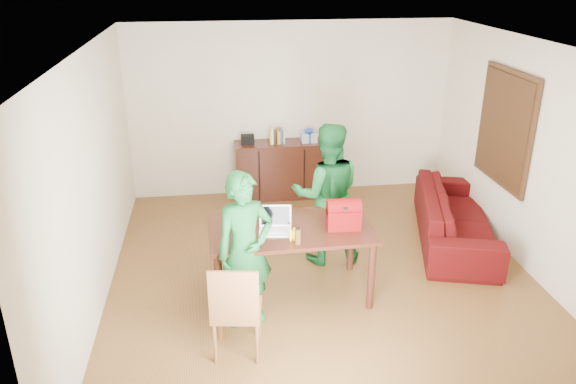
{
  "coord_description": "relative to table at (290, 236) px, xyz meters",
  "views": [
    {
      "loc": [
        -1.2,
        -5.74,
        3.54
      ],
      "look_at": [
        -0.43,
        -0.12,
        1.17
      ],
      "focal_mm": 35.0,
      "sensor_mm": 36.0,
      "label": 1
    }
  ],
  "objects": [
    {
      "name": "room",
      "position": [
        0.44,
        0.45,
        0.58
      ],
      "size": [
        5.2,
        5.7,
        2.9
      ],
      "color": "#4D3013",
      "rests_on": "ground"
    },
    {
      "name": "table",
      "position": [
        0.0,
        0.0,
        0.0
      ],
      "size": [
        1.8,
        1.04,
        0.83
      ],
      "rotation": [
        0.0,
        0.0,
        0.02
      ],
      "color": "black",
      "rests_on": "ground"
    },
    {
      "name": "chair",
      "position": [
        -0.64,
        -0.96,
        -0.43
      ],
      "size": [
        0.51,
        0.5,
        1.01
      ],
      "rotation": [
        0.0,
        0.0,
        -0.15
      ],
      "color": "brown",
      "rests_on": "ground"
    },
    {
      "name": "person_near",
      "position": [
        -0.52,
        -0.44,
        0.1
      ],
      "size": [
        0.7,
        0.56,
        1.66
      ],
      "primitive_type": "imported",
      "rotation": [
        0.0,
        0.0,
        0.31
      ],
      "color": "#145C26",
      "rests_on": "ground"
    },
    {
      "name": "person_far",
      "position": [
        0.55,
        0.73,
        0.16
      ],
      "size": [
        0.91,
        0.74,
        1.78
      ],
      "primitive_type": "imported",
      "rotation": [
        0.0,
        0.0,
        3.06
      ],
      "color": "#125523",
      "rests_on": "ground"
    },
    {
      "name": "laptop",
      "position": [
        -0.18,
        -0.1,
        0.15
      ],
      "size": [
        0.37,
        0.28,
        0.24
      ],
      "rotation": [
        0.0,
        0.0,
        -0.12
      ],
      "color": "white",
      "rests_on": "table"
    },
    {
      "name": "bananas",
      "position": [
        -0.01,
        -0.32,
        0.14
      ],
      "size": [
        0.17,
        0.12,
        0.06
      ],
      "primitive_type": null,
      "rotation": [
        0.0,
        0.0,
        -0.14
      ],
      "color": "yellow",
      "rests_on": "table"
    },
    {
      "name": "bottle",
      "position": [
        0.02,
        -0.38,
        0.2
      ],
      "size": [
        0.08,
        0.08,
        0.19
      ],
      "primitive_type": "cylinder",
      "rotation": [
        0.0,
        0.0,
        0.34
      ],
      "color": "#583814",
      "rests_on": "table"
    },
    {
      "name": "red_bag",
      "position": [
        0.57,
        -0.09,
        0.24
      ],
      "size": [
        0.37,
        0.23,
        0.27
      ],
      "primitive_type": "cube",
      "rotation": [
        0.0,
        0.0,
        -0.06
      ],
      "color": "maroon",
      "rests_on": "table"
    },
    {
      "name": "sofa",
      "position": [
        2.38,
        1.02,
        -0.39
      ],
      "size": [
        1.51,
        2.48,
        0.68
      ],
      "primitive_type": "imported",
      "rotation": [
        0.0,
        0.0,
        1.29
      ],
      "color": "#3D0908",
      "rests_on": "ground"
    }
  ]
}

